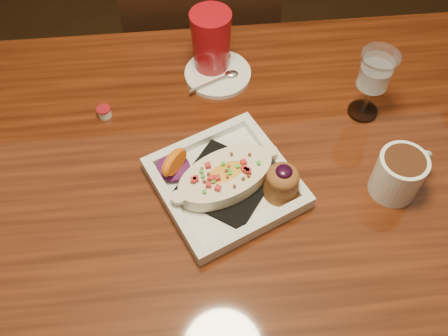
{
  "coord_description": "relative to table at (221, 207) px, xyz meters",
  "views": [
    {
      "loc": [
        -0.05,
        -0.53,
        1.54
      ],
      "look_at": [
        0.01,
        0.02,
        0.77
      ],
      "focal_mm": 40.0,
      "sensor_mm": 36.0,
      "label": 1
    }
  ],
  "objects": [
    {
      "name": "table",
      "position": [
        0.0,
        0.0,
        0.0
      ],
      "size": [
        1.5,
        0.9,
        0.75
      ],
      "color": "maroon",
      "rests_on": "floor"
    },
    {
      "name": "red_tumbler",
      "position": [
        0.01,
        0.31,
        0.17
      ],
      "size": [
        0.09,
        0.09,
        0.15
      ],
      "primitive_type": "cone",
      "color": "#AA0C16",
      "rests_on": "table"
    },
    {
      "name": "floor",
      "position": [
        0.0,
        0.0,
        -0.65
      ],
      "size": [
        7.0,
        7.0,
        0.0
      ],
      "primitive_type": "plane",
      "color": "black",
      "rests_on": "ground"
    },
    {
      "name": "coffee_mug",
      "position": [
        0.32,
        -0.05,
        0.15
      ],
      "size": [
        0.12,
        0.09,
        0.09
      ],
      "rotation": [
        0.0,
        0.0,
        0.43
      ],
      "color": "white",
      "rests_on": "table"
    },
    {
      "name": "plate",
      "position": [
        0.02,
        -0.02,
        0.12
      ],
      "size": [
        0.32,
        0.32,
        0.08
      ],
      "rotation": [
        0.0,
        0.0,
        0.42
      ],
      "color": "white",
      "rests_on": "table"
    },
    {
      "name": "creamer_loose",
      "position": [
        -0.23,
        0.19,
        0.11
      ],
      "size": [
        0.03,
        0.03,
        0.02
      ],
      "color": "white",
      "rests_on": "table"
    },
    {
      "name": "goblet",
      "position": [
        0.31,
        0.15,
        0.21
      ],
      "size": [
        0.08,
        0.08,
        0.16
      ],
      "color": "silver",
      "rests_on": "table"
    },
    {
      "name": "chair_far",
      "position": [
        -0.0,
        0.63,
        -0.15
      ],
      "size": [
        0.42,
        0.42,
        0.93
      ],
      "rotation": [
        0.0,
        0.0,
        3.14
      ],
      "color": "black",
      "rests_on": "floor"
    },
    {
      "name": "saucer",
      "position": [
        0.02,
        0.29,
        0.11
      ],
      "size": [
        0.15,
        0.15,
        0.1
      ],
      "color": "white",
      "rests_on": "table"
    }
  ]
}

